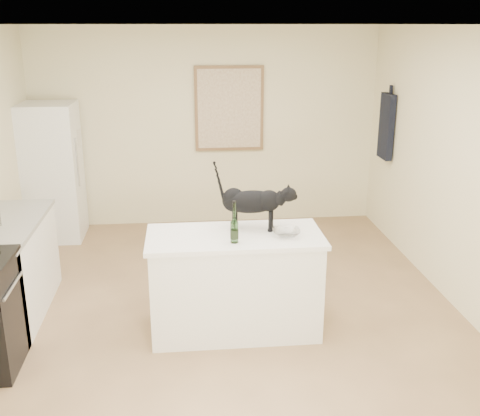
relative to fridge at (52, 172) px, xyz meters
name	(u,v)px	position (x,y,z in m)	size (l,w,h in m)	color
floor	(222,318)	(1.95, -2.35, -0.85)	(5.50, 5.50, 0.00)	#A37E56
ceiling	(219,25)	(1.95, -2.35, 1.75)	(5.50, 5.50, 0.00)	white
wall_back	(206,128)	(1.95, 0.40, 0.45)	(4.50, 4.50, 0.00)	beige
wall_front	(268,365)	(1.95, -5.10, 0.45)	(4.50, 4.50, 0.00)	beige
wall_right	(471,177)	(4.20, -2.35, 0.45)	(5.50, 5.50, 0.00)	beige
island_base	(235,285)	(2.05, -2.55, -0.42)	(1.44, 0.67, 0.86)	white
island_top	(235,237)	(2.05, -2.55, 0.03)	(1.50, 0.70, 0.04)	white
left_cabinets	(9,271)	(0.00, -2.05, -0.42)	(0.60, 1.40, 0.86)	white
left_countertop	(3,225)	(0.00, -2.05, 0.03)	(0.62, 1.44, 0.04)	gray
fridge	(52,172)	(0.00, 0.00, 0.00)	(0.68, 0.68, 1.70)	white
artwork_frame	(229,109)	(2.25, 0.37, 0.70)	(0.90, 0.03, 1.10)	brown
artwork_canvas	(229,109)	(2.25, 0.35, 0.70)	(0.82, 0.00, 1.02)	beige
hanging_garment	(386,126)	(4.14, -0.30, 0.55)	(0.08, 0.34, 0.80)	black
black_cat	(252,205)	(2.21, -2.42, 0.27)	(0.63, 0.19, 0.44)	black
wine_bottle	(234,225)	(2.03, -2.73, 0.21)	(0.07, 0.07, 0.31)	#295A24
glass_bowl	(286,233)	(2.48, -2.62, 0.08)	(0.23, 0.23, 0.06)	white
fridge_paper	(78,138)	(0.34, 0.05, 0.42)	(0.01, 0.15, 0.19)	beige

